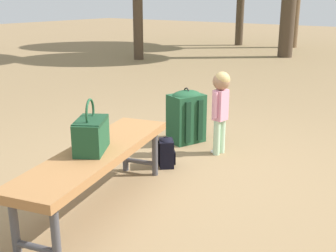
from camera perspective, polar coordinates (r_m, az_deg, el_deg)
name	(u,v)px	position (r m, az deg, el deg)	size (l,w,h in m)	color
ground_plane	(185,177)	(3.62, 2.36, -6.82)	(40.00, 40.00, 0.00)	#8C704C
park_bench	(97,157)	(2.99, -9.53, -4.18)	(1.65, 0.80, 0.45)	#9E6B3D
handbag	(91,134)	(2.91, -10.28, -1.00)	(0.37, 0.32, 0.37)	#1E4C2D
child_standing	(221,100)	(4.01, 7.10, 3.44)	(0.22, 0.16, 0.80)	#B2D8B2
backpack_large	(186,115)	(4.40, 2.44, 1.50)	(0.41, 0.37, 0.58)	#1E4C2D
backpack_small	(166,151)	(3.79, -0.22, -3.42)	(0.21, 0.20, 0.28)	black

